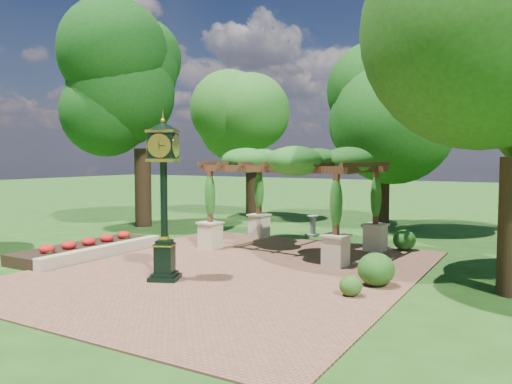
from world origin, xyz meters
The scene contains 13 objects.
ground centered at (0.00, 0.00, 0.00)m, with size 120.00×120.00×0.00m, color #1E4714.
brick_plaza centered at (0.00, 1.00, 0.02)m, with size 10.00×12.00×0.04m, color brown.
border_wall centered at (-4.60, 0.50, 0.20)m, with size 0.35×5.00×0.40m, color #C6B793.
flower_bed centered at (-5.50, 0.50, 0.18)m, with size 1.50×5.00×0.36m, color red.
pedestal_clock centered at (-0.84, -0.87, 2.55)m, with size 1.10×1.10×4.25m.
pergola centered at (0.15, 4.73, 2.98)m, with size 6.11×4.19×3.63m.
sundial centered at (-0.51, 8.09, 0.38)m, with size 0.61×0.61×0.86m.
shrub_front centered at (3.95, 0.12, 0.28)m, with size 0.54×0.54×0.49m, color #265016.
shrub_mid centered at (4.18, 1.34, 0.46)m, with size 0.93×0.93×0.84m, color #1F4C15.
shrub_back centered at (3.61, 6.63, 0.39)m, with size 0.79×0.79×0.71m, color #215C1A.
tree_west_near centered at (-8.68, 6.78, 6.53)m, with size 4.64×4.64×9.53m.
tree_west_far centered at (-6.20, 12.68, 5.01)m, with size 4.02×4.02×7.31m.
tree_north centered at (1.24, 12.02, 5.31)m, with size 5.01×5.01×7.72m.
Camera 1 is at (7.80, -10.92, 3.29)m, focal length 35.00 mm.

